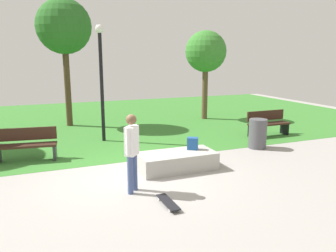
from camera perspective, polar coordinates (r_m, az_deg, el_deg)
The scene contains 12 objects.
ground_plane at distance 8.30m, azimuth -5.79°, elevation -8.32°, with size 28.00×28.00×0.00m, color #9E9993.
grass_lawn at distance 15.44m, azimuth -13.53°, elevation 0.90°, with size 26.60×12.96×0.01m, color #387A2D.
concrete_ledge at distance 8.55m, azimuth 1.57°, elevation -6.06°, with size 1.98×0.93×0.45m, color #A8A59E.
backpack_on_ledge at distance 8.76m, azimuth 4.28°, elevation -3.03°, with size 0.28×0.20×0.32m, color #1E4C8C.
skater_performing_trick at distance 6.98m, azimuth -6.28°, elevation -3.68°, with size 0.36×0.37×1.70m.
skateboard_by_ledge at distance 6.63m, azimuth 0.01°, elevation -13.03°, with size 0.22×0.80×0.08m.
park_bench_near_lamppost at distance 12.66m, azimuth 16.87°, elevation 0.55°, with size 1.60×0.48×0.91m.
park_bench_far_left at distance 10.01m, azimuth -23.25°, elevation -2.85°, with size 1.65×0.67×0.91m.
tree_leaning_ash at distance 15.38m, azimuth 6.55°, elevation 12.53°, with size 1.86×1.86×4.03m.
tree_young_birch at distance 14.36m, azimuth -17.57°, elevation 15.93°, with size 2.20×2.20×5.15m.
lamp_post at distance 11.33m, azimuth -11.49°, elevation 9.26°, with size 0.28×0.28×3.89m.
trash_bin at distance 10.84m, azimuth 15.25°, elevation -1.28°, with size 0.56×0.56×0.93m, color #4C4C51.
Camera 1 is at (-2.10, -7.50, 2.86)m, focal length 35.23 mm.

